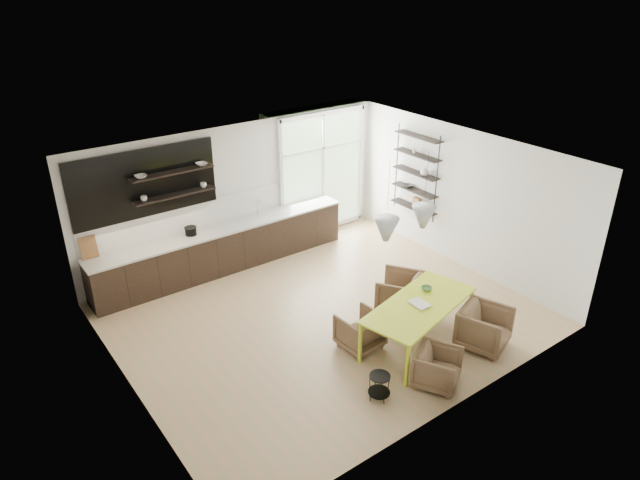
{
  "coord_description": "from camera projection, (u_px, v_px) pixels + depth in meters",
  "views": [
    {
      "loc": [
        -5.23,
        -6.96,
        5.77
      ],
      "look_at": [
        0.35,
        0.6,
        1.19
      ],
      "focal_mm": 32.0,
      "sensor_mm": 36.0,
      "label": 1
    }
  ],
  "objects": [
    {
      "name": "table_book",
      "position": [
        414.0,
        306.0,
        9.17
      ],
      "size": [
        0.26,
        0.33,
        0.03
      ],
      "primitive_type": "imported",
      "rotation": [
        0.0,
        0.0,
        -0.06
      ],
      "color": "white",
      "rests_on": "dining_table"
    },
    {
      "name": "kitchen_run",
      "position": [
        219.0,
        243.0,
        11.67
      ],
      "size": [
        5.54,
        0.69,
        2.75
      ],
      "color": "black",
      "rests_on": "ground"
    },
    {
      "name": "armchair_back_right",
      "position": [
        400.0,
        293.0,
        10.36
      ],
      "size": [
        1.09,
        1.1,
        0.73
      ],
      "primitive_type": "imported",
      "rotation": [
        0.0,
        0.0,
        3.73
      ],
      "color": "brown",
      "rests_on": "ground"
    },
    {
      "name": "armchair_front_left",
      "position": [
        437.0,
        368.0,
        8.55
      ],
      "size": [
        0.87,
        0.88,
        0.6
      ],
      "primitive_type": "imported",
      "rotation": [
        0.0,
        0.0,
        0.51
      ],
      "color": "brown",
      "rests_on": "ground"
    },
    {
      "name": "armchair_back_left",
      "position": [
        360.0,
        330.0,
        9.41
      ],
      "size": [
        0.69,
        0.71,
        0.61
      ],
      "primitive_type": "imported",
      "rotation": [
        0.0,
        0.0,
        3.2
      ],
      "color": "brown",
      "rests_on": "ground"
    },
    {
      "name": "room",
      "position": [
        314.0,
        215.0,
        10.82
      ],
      "size": [
        7.02,
        6.01,
        2.91
      ],
      "color": "tan",
      "rests_on": "ground"
    },
    {
      "name": "wire_stool",
      "position": [
        379.0,
        384.0,
        8.27
      ],
      "size": [
        0.33,
        0.33,
        0.42
      ],
      "rotation": [
        0.0,
        0.0,
        -0.35
      ],
      "color": "black",
      "rests_on": "ground"
    },
    {
      "name": "right_shelving",
      "position": [
        417.0,
        175.0,
        12.27
      ],
      "size": [
        0.26,
        1.22,
        1.9
      ],
      "color": "black",
      "rests_on": "ground"
    },
    {
      "name": "table_bowl",
      "position": [
        427.0,
        289.0,
        9.64
      ],
      "size": [
        0.25,
        0.25,
        0.06
      ],
      "primitive_type": "imported",
      "rotation": [
        0.0,
        0.0,
        0.51
      ],
      "color": "#52884F",
      "rests_on": "dining_table"
    },
    {
      "name": "dining_table",
      "position": [
        419.0,
        307.0,
        9.27
      ],
      "size": [
        2.31,
        1.45,
        0.78
      ],
      "rotation": [
        0.0,
        0.0,
        0.24
      ],
      "color": "#C4D926",
      "rests_on": "ground"
    },
    {
      "name": "armchair_front_right",
      "position": [
        484.0,
        328.0,
        9.39
      ],
      "size": [
        0.98,
        0.99,
        0.71
      ],
      "primitive_type": "imported",
      "rotation": [
        0.0,
        0.0,
        0.34
      ],
      "color": "brown",
      "rests_on": "ground"
    }
  ]
}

